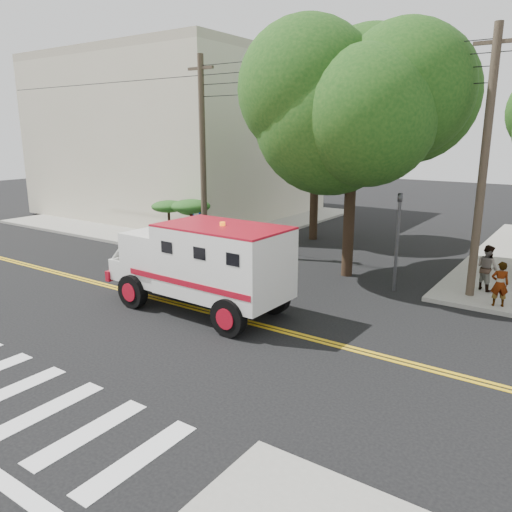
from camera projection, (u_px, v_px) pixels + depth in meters
The scene contains 13 objects.
ground at pixel (218, 314), 15.99m from camera, with size 100.00×100.00×0.00m, color black.
sidewalk_nw at pixel (188, 216), 34.19m from camera, with size 17.00×17.00×0.15m, color gray.
building_left at pixel (179, 140), 35.26m from camera, with size 16.00×14.00×10.00m, color beige.
utility_pole_left at pixel (203, 159), 22.78m from camera, with size 0.28×0.28×9.00m, color #382D23.
utility_pole_right at pixel (483, 169), 16.39m from camera, with size 0.28×0.28×9.00m, color #382D23.
tree_main at pixel (363, 89), 18.14m from camera, with size 6.08×5.70×9.85m.
tree_left at pixel (320, 131), 25.49m from camera, with size 4.48×4.20×7.70m.
traffic_signal at pixel (398, 231), 17.83m from camera, with size 0.15×0.18×3.60m.
accessibility_sign at pixel (197, 224), 24.00m from camera, with size 0.45×0.10×2.02m.
palm_planter at pixel (184, 215), 24.98m from camera, with size 3.52×2.63×2.36m.
armored_truck at pixel (203, 262), 15.92m from camera, with size 6.48×2.74×2.92m.
pedestrian_a at pixel (500, 284), 16.15m from camera, with size 0.55×0.36×1.50m, color gray.
pedestrian_b at pixel (487, 268), 17.81m from camera, with size 0.80×0.63×1.65m, color gray.
Camera 1 is at (9.55, -11.71, 5.69)m, focal length 35.00 mm.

